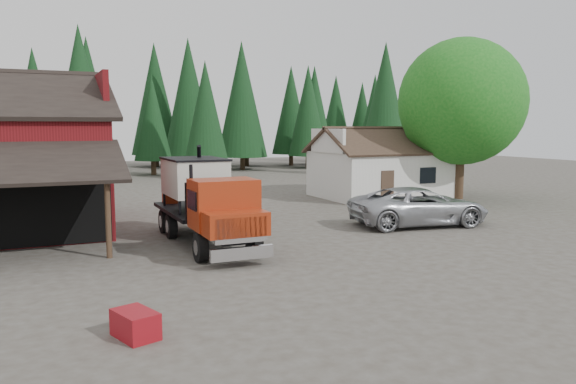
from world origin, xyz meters
name	(u,v)px	position (x,y,z in m)	size (l,w,h in m)	color
ground	(278,255)	(0.00, 0.00, 0.00)	(120.00, 120.00, 0.00)	#413B33
farmhouse	(381,172)	(13.00, 13.00, 1.67)	(8.60, 6.42, 4.65)	silver
deciduous_tree	(462,106)	(17.01, 9.97, 5.91)	(8.00, 8.00, 10.20)	#382619
conifer_backdrop	(119,171)	(0.00, 42.00, 0.00)	(76.00, 16.00, 16.00)	#103216
near_pine_b	(206,112)	(6.00, 30.00, 5.89)	(3.96, 3.96, 10.40)	#382619
near_pine_c	(385,102)	(22.00, 26.00, 6.89)	(4.84, 4.84, 12.40)	#382619
near_pine_d	(81,95)	(-4.00, 34.00, 7.39)	(5.28, 5.28, 13.40)	#382619
feed_truck	(205,199)	(-1.83, 3.01, 1.81)	(2.55, 8.58, 3.87)	black
silver_car	(419,206)	(8.52, 3.00, 0.90)	(3.00, 6.50, 1.81)	#B4B7BD
equip_box	(135,324)	(-6.00, -6.00, 0.30)	(0.70, 1.10, 0.60)	maroon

